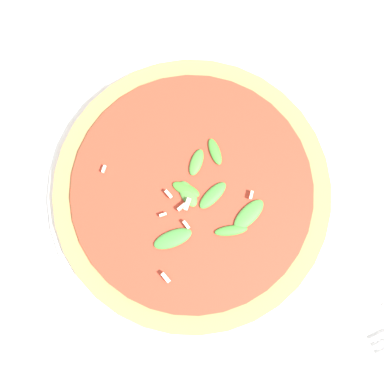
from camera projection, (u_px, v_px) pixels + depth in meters
ground_plane at (176, 185)px, 0.65m from camera, size 6.00×6.00×0.00m
pizza_arugula_main at (192, 194)px, 0.63m from camera, size 0.35×0.35×0.05m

